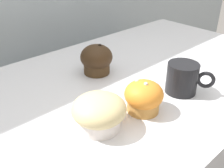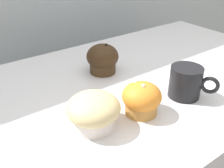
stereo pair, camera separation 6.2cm
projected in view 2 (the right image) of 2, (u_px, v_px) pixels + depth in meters
The scene contains 5 objects.
wall_back at pixel (59, 22), 1.19m from camera, with size 3.20×0.10×1.80m, color #A8B2B7.
muffin_front_center at pixel (103, 59), 0.76m from camera, with size 0.09×0.09×0.09m.
muffin_back_left at pixel (93, 111), 0.54m from camera, with size 0.11×0.11×0.08m.
muffin_back_right at pixel (142, 99), 0.58m from camera, with size 0.09×0.09×0.08m.
coffee_cup at pixel (186, 81), 0.64m from camera, with size 0.08×0.11×0.08m.
Camera 2 is at (-0.50, -0.49, 1.24)m, focal length 42.00 mm.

